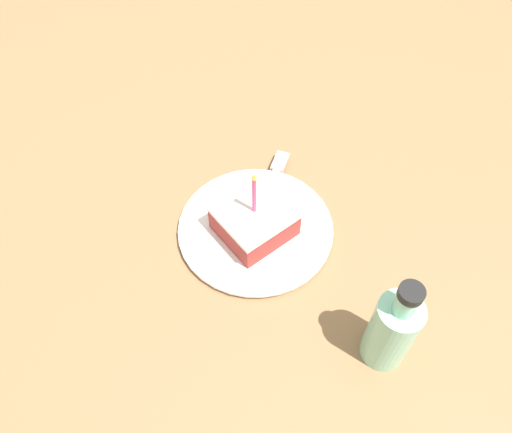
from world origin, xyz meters
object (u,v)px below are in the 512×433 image
plate (256,228)px  cake_slice (254,220)px  bottle (392,330)px  fork (270,185)px

plate → cake_slice: (-0.00, 0.01, 0.03)m
cake_slice → bottle: (-0.27, -0.02, 0.03)m
cake_slice → fork: (0.06, -0.08, -0.02)m
fork → bottle: 0.34m
plate → bottle: size_ratio=1.42×
plate → cake_slice: size_ratio=1.86×
plate → fork: size_ratio=1.49×
cake_slice → fork: size_ratio=0.80×
cake_slice → fork: 0.10m
cake_slice → fork: cake_slice is taller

